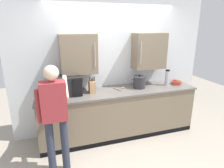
% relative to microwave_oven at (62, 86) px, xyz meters
% --- Properties ---
extents(ground_plane, '(9.45, 9.45, 0.00)m').
position_rel_microwave_oven_xyz_m(ground_plane, '(1.04, -0.78, -1.10)').
color(ground_plane, '#9E9384').
extents(back_wall_tiled, '(3.94, 0.44, 2.65)m').
position_rel_microwave_oven_xyz_m(back_wall_tiled, '(1.04, 0.31, 0.29)').
color(back_wall_tiled, silver).
rests_on(back_wall_tiled, ground_plane).
extents(counter_unit, '(3.02, 0.70, 0.93)m').
position_rel_microwave_oven_xyz_m(counter_unit, '(1.04, -0.04, -0.63)').
color(counter_unit, '#756651').
rests_on(counter_unit, ground_plane).
extents(microwave_oven, '(0.71, 0.76, 0.33)m').
position_rel_microwave_oven_xyz_m(microwave_oven, '(0.00, 0.00, 0.00)').
color(microwave_oven, black).
rests_on(microwave_oven, counter_unit).
extents(wooden_spoon, '(0.22, 0.23, 0.02)m').
position_rel_microwave_oven_xyz_m(wooden_spoon, '(1.09, 0.01, -0.16)').
color(wooden_spoon, '#A37547').
rests_on(wooden_spoon, counter_unit).
extents(fruit_bowl, '(0.20, 0.20, 0.09)m').
position_rel_microwave_oven_xyz_m(fruit_bowl, '(2.31, -0.05, -0.13)').
color(fruit_bowl, '#AD3D33').
rests_on(fruit_bowl, counter_unit).
extents(knife_block, '(0.11, 0.15, 0.30)m').
position_rel_microwave_oven_xyz_m(knife_block, '(0.53, -0.02, -0.05)').
color(knife_block, tan).
rests_on(knife_block, counter_unit).
extents(stock_pot, '(0.34, 0.25, 0.26)m').
position_rel_microwave_oven_xyz_m(stock_pot, '(1.47, -0.03, -0.05)').
color(stock_pot, '#2D2D33').
rests_on(stock_pot, counter_unit).
extents(thermos_flask, '(0.09, 0.09, 0.33)m').
position_rel_microwave_oven_xyz_m(thermos_flask, '(2.08, -0.04, -0.00)').
color(thermos_flask, '#B7BABF').
rests_on(thermos_flask, counter_unit).
extents(person_figure, '(0.46, 0.56, 1.63)m').
position_rel_microwave_oven_xyz_m(person_figure, '(-0.16, -0.75, -0.12)').
color(person_figure, '#282D3D').
rests_on(person_figure, ground_plane).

